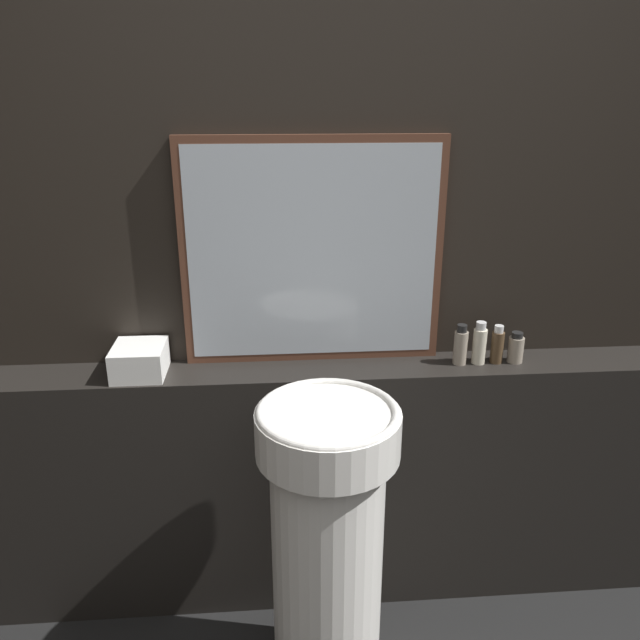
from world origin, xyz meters
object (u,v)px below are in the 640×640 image
(conditioner_bottle, at_px, (479,344))
(lotion_bottle, at_px, (497,346))
(mirror, at_px, (313,253))
(pedestal_sink, at_px, (327,544))
(towel_stack, at_px, (140,360))
(body_wash_bottle, at_px, (516,348))
(shampoo_bottle, at_px, (461,346))

(conditioner_bottle, relative_size, lotion_bottle, 1.11)
(mirror, distance_m, conditioner_bottle, 0.62)
(pedestal_sink, distance_m, towel_stack, 0.81)
(pedestal_sink, height_order, towel_stack, towel_stack)
(mirror, relative_size, conditioner_bottle, 5.79)
(body_wash_bottle, bearing_deg, lotion_bottle, 180.00)
(pedestal_sink, xyz_separation_m, shampoo_bottle, (0.47, 0.38, 0.45))
(towel_stack, bearing_deg, mirror, 8.07)
(towel_stack, height_order, shampoo_bottle, shampoo_bottle)
(shampoo_bottle, distance_m, body_wash_bottle, 0.19)
(conditioner_bottle, distance_m, lotion_bottle, 0.06)
(pedestal_sink, bearing_deg, lotion_bottle, 32.36)
(conditioner_bottle, xyz_separation_m, body_wash_bottle, (0.12, -0.00, -0.02))
(pedestal_sink, xyz_separation_m, body_wash_bottle, (0.66, 0.38, 0.44))
(mirror, xyz_separation_m, towel_stack, (-0.56, -0.08, -0.32))
(mirror, relative_size, towel_stack, 4.75)
(shampoo_bottle, xyz_separation_m, lotion_bottle, (0.12, 0.00, -0.00))
(shampoo_bottle, bearing_deg, towel_stack, 180.00)
(lotion_bottle, height_order, body_wash_bottle, lotion_bottle)
(towel_stack, distance_m, body_wash_bottle, 1.22)
(mirror, height_order, body_wash_bottle, mirror)
(pedestal_sink, bearing_deg, shampoo_bottle, 38.65)
(conditioner_bottle, xyz_separation_m, lotion_bottle, (0.06, -0.00, -0.01))
(shampoo_bottle, bearing_deg, lotion_bottle, 0.00)
(conditioner_bottle, bearing_deg, towel_stack, 180.00)
(mirror, bearing_deg, pedestal_sink, -88.82)
(shampoo_bottle, height_order, lotion_bottle, shampoo_bottle)
(pedestal_sink, distance_m, mirror, 0.88)
(conditioner_bottle, bearing_deg, shampoo_bottle, -180.00)
(pedestal_sink, distance_m, conditioner_bottle, 0.80)
(shampoo_bottle, height_order, conditioner_bottle, conditioner_bottle)
(pedestal_sink, xyz_separation_m, lotion_bottle, (0.59, 0.38, 0.45))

